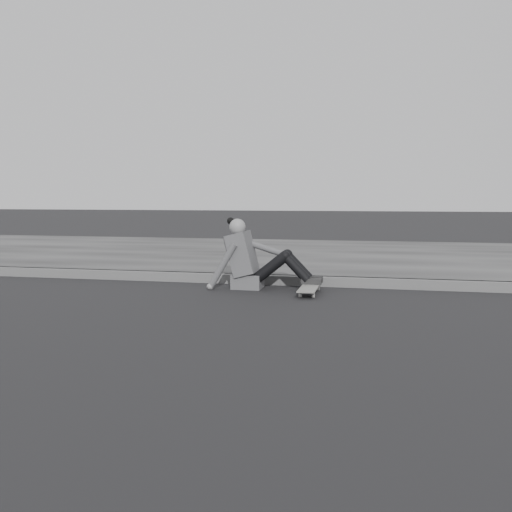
{
  "coord_description": "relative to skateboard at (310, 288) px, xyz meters",
  "views": [
    {
      "loc": [
        0.43,
        -4.59,
        1.13
      ],
      "look_at": [
        -0.84,
        1.31,
        0.5
      ],
      "focal_mm": 40.0,
      "sensor_mm": 36.0,
      "label": 1
    }
  ],
  "objects": [
    {
      "name": "sidewalk",
      "position": [
        0.34,
        3.64,
        -0.01
      ],
      "size": [
        24.0,
        6.0,
        0.12
      ],
      "primitive_type": "cube",
      "color": "#373737",
      "rests_on": "ground"
    },
    {
      "name": "ground",
      "position": [
        0.34,
        -1.96,
        -0.07
      ],
      "size": [
        80.0,
        80.0,
        0.0
      ],
      "primitive_type": "plane",
      "color": "black",
      "rests_on": "ground"
    },
    {
      "name": "curb",
      "position": [
        0.34,
        0.62,
        -0.01
      ],
      "size": [
        24.0,
        0.16,
        0.12
      ],
      "primitive_type": "cube",
      "color": "#535353",
      "rests_on": "ground"
    },
    {
      "name": "seated_woman",
      "position": [
        -0.73,
        0.25,
        0.29
      ],
      "size": [
        1.38,
        0.46,
        0.88
      ],
      "color": "#4C4C4F",
      "rests_on": "ground"
    },
    {
      "name": "skateboard",
      "position": [
        0.0,
        0.0,
        0.0
      ],
      "size": [
        0.2,
        0.78,
        0.09
      ],
      "color": "#9E9E99",
      "rests_on": "ground"
    }
  ]
}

